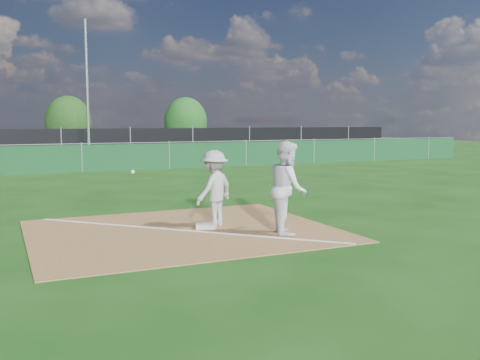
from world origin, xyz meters
name	(u,v)px	position (x,y,z in m)	size (l,w,h in m)	color
ground	(103,184)	(0.00, 10.00, 0.00)	(90.00, 90.00, 0.00)	#13430E
infield_dirt	(183,231)	(0.00, 1.00, 0.01)	(6.00, 5.00, 0.02)	olive
foul_line	(183,230)	(0.00, 1.00, 0.03)	(0.08, 7.00, 0.01)	white
green_fence	(82,158)	(0.00, 15.00, 0.60)	(44.00, 0.05, 1.20)	#103D1E
black_fence	(61,144)	(0.00, 23.00, 0.90)	(46.00, 0.04, 1.80)	black
parking_lot	(53,155)	(0.00, 28.00, 0.01)	(46.00, 9.00, 0.01)	black
light_pole	(87,90)	(1.50, 22.70, 4.00)	(0.16, 0.16, 8.00)	slate
first_base	(205,226)	(0.52, 1.06, 0.06)	(0.40, 0.40, 0.08)	silver
play_at_first	(214,189)	(0.75, 1.13, 0.83)	(2.35, 1.05, 1.62)	silver
runner	(288,188)	(1.84, -0.07, 0.93)	(0.90, 0.70, 1.86)	white
car_mid	(60,145)	(0.35, 27.05, 0.70)	(1.46, 4.20, 1.38)	#111833
car_right	(136,144)	(5.36, 27.36, 0.64)	(1.76, 4.33, 1.26)	black
tree_mid	(69,122)	(1.70, 33.68, 2.14)	(3.51, 3.51, 4.16)	#382316
tree_right	(186,122)	(10.96, 33.08, 2.16)	(3.53, 3.53, 4.19)	#382316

